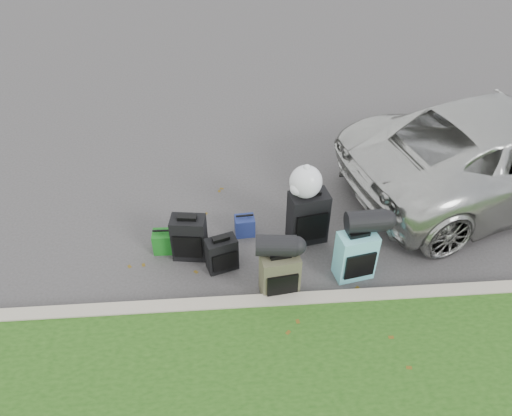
{
  "coord_description": "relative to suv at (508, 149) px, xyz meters",
  "views": [
    {
      "loc": [
        -0.46,
        -4.78,
        4.67
      ],
      "look_at": [
        -0.1,
        0.2,
        0.55
      ],
      "focal_mm": 35.0,
      "sensor_mm": 36.0,
      "label": 1
    }
  ],
  "objects": [
    {
      "name": "curb",
      "position": [
        -3.69,
        -2.14,
        -0.61
      ],
      "size": [
        120.0,
        0.18,
        0.15
      ],
      "primitive_type": "cube",
      "color": "#9E937F",
      "rests_on": "ground"
    },
    {
      "name": "duffel_right",
      "position": [
        -2.52,
        -1.58,
        0.12
      ],
      "size": [
        0.49,
        0.29,
        0.27
      ],
      "primitive_type": "cylinder",
      "rotation": [
        0.0,
        1.57,
        0.04
      ],
      "color": "black",
      "rests_on": "suitcase_teal"
    },
    {
      "name": "suitcase_olive",
      "position": [
        -3.58,
        -1.91,
        -0.37
      ],
      "size": [
        0.48,
        0.34,
        0.61
      ],
      "primitive_type": "cube",
      "rotation": [
        0.0,
        0.0,
        0.13
      ],
      "color": "#3C3B28",
      "rests_on": "ground"
    },
    {
      "name": "suitcase_small_black",
      "position": [
        -4.26,
        -1.44,
        -0.44
      ],
      "size": [
        0.43,
        0.32,
        0.48
      ],
      "primitive_type": "cube",
      "rotation": [
        0.0,
        0.0,
        0.31
      ],
      "color": "black",
      "rests_on": "ground"
    },
    {
      "name": "duffel_left",
      "position": [
        -3.63,
        -1.85,
        0.06
      ],
      "size": [
        0.48,
        0.29,
        0.25
      ],
      "primitive_type": "cylinder",
      "rotation": [
        0.0,
        1.57,
        -0.09
      ],
      "color": "black",
      "rests_on": "suitcase_olive"
    },
    {
      "name": "trash_bag",
      "position": [
        -3.17,
        -0.97,
        0.29
      ],
      "size": [
        0.42,
        0.42,
        0.42
      ],
      "primitive_type": "sphere",
      "color": "white",
      "rests_on": "suitcase_large_black_right"
    },
    {
      "name": "suitcase_large_black_left",
      "position": [
        -4.67,
        -1.18,
        -0.37
      ],
      "size": [
        0.46,
        0.31,
        0.63
      ],
      "primitive_type": "cube",
      "rotation": [
        0.0,
        0.0,
        -0.13
      ],
      "color": "black",
      "rests_on": "ground"
    },
    {
      "name": "tote_green",
      "position": [
        -5.02,
        -1.06,
        -0.53
      ],
      "size": [
        0.28,
        0.22,
        0.31
      ],
      "primitive_type": "cube",
      "rotation": [
        0.0,
        0.0,
        -0.03
      ],
      "color": "#166419",
      "rests_on": "ground"
    },
    {
      "name": "suitcase_teal",
      "position": [
        -2.62,
        -1.67,
        -0.35
      ],
      "size": [
        0.51,
        0.36,
        0.66
      ],
      "primitive_type": "cube",
      "rotation": [
        0.0,
        0.0,
        0.19
      ],
      "color": "#529EAA",
      "rests_on": "ground"
    },
    {
      "name": "tote_navy",
      "position": [
        -3.93,
        -0.81,
        -0.54
      ],
      "size": [
        0.28,
        0.23,
        0.28
      ],
      "primitive_type": "cube",
      "rotation": [
        0.0,
        0.0,
        0.07
      ],
      "color": "navy",
      "rests_on": "ground"
    },
    {
      "name": "suv",
      "position": [
        0.0,
        0.0,
        0.0
      ],
      "size": [
        5.31,
        3.42,
        1.36
      ],
      "primitive_type": "imported",
      "rotation": [
        0.0,
        0.0,
        1.83
      ],
      "color": "#B7B7B2",
      "rests_on": "ground"
    },
    {
      "name": "suitcase_large_black_right",
      "position": [
        -3.1,
        -0.97,
        -0.3
      ],
      "size": [
        0.55,
        0.39,
        0.76
      ],
      "primitive_type": "cube",
      "rotation": [
        0.0,
        0.0,
        0.18
      ],
      "color": "black",
      "rests_on": "ground"
    },
    {
      "name": "ground",
      "position": [
        -3.69,
        -1.14,
        -0.68
      ],
      "size": [
        120.0,
        120.0,
        0.0
      ],
      "primitive_type": "plane",
      "color": "#383535",
      "rests_on": "ground"
    }
  ]
}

